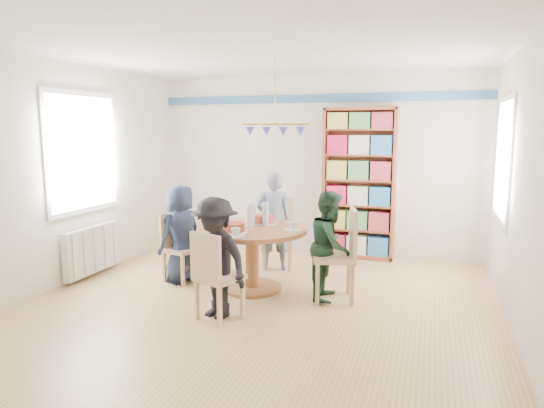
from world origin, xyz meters
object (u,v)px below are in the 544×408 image
at_px(radiator, 93,250).
at_px(chair_near, 214,272).
at_px(chair_left, 177,244).
at_px(chair_right, 342,250).
at_px(person_far, 273,221).
at_px(person_near, 215,258).
at_px(chair_far, 278,229).
at_px(bookshelf, 359,185).
at_px(dining_table, 252,244).
at_px(person_left, 181,234).
at_px(person_right, 330,245).

height_order(radiator, chair_near, chair_near).
distance_m(chair_left, chair_right, 2.09).
bearing_deg(person_far, chair_right, 122.78).
distance_m(chair_right, person_near, 1.43).
distance_m(chair_far, chair_near, 2.07).
bearing_deg(person_far, bookshelf, -151.99).
bearing_deg(person_far, chair_left, 23.63).
xyz_separation_m(radiator, dining_table, (2.15, 0.14, 0.21)).
relative_size(radiator, person_near, 0.81).
bearing_deg(bookshelf, dining_table, -117.01).
relative_size(person_left, person_right, 1.00).
distance_m(chair_left, person_left, 0.15).
distance_m(person_right, bookshelf, 1.96).
bearing_deg(chair_left, bookshelf, 43.16).
bearing_deg(person_left, chair_left, -85.88).
distance_m(radiator, person_far, 2.39).
distance_m(radiator, chair_left, 1.16).
bearing_deg(chair_left, dining_table, -2.13).
bearing_deg(chair_left, person_right, -1.31).
xyz_separation_m(chair_far, person_near, (-0.04, -1.96, 0.09)).
xyz_separation_m(dining_table, person_right, (0.94, -0.01, 0.05)).
relative_size(radiator, person_far, 0.75).
relative_size(person_right, person_far, 0.91).
height_order(radiator, person_far, person_far).
distance_m(chair_left, bookshelf, 2.78).
bearing_deg(person_far, person_left, 26.36).
relative_size(person_far, person_near, 1.09).
relative_size(chair_right, chair_near, 1.14).
xyz_separation_m(chair_left, chair_right, (2.09, -0.07, 0.09)).
bearing_deg(chair_far, person_left, -132.33).
height_order(chair_far, chair_near, chair_far).
distance_m(chair_left, chair_near, 1.45).
height_order(person_left, person_right, same).
xyz_separation_m(person_right, person_near, (-0.98, -0.91, 0.00)).
height_order(chair_left, person_right, person_right).
height_order(person_right, person_far, person_far).
relative_size(person_left, person_near, 0.99).
distance_m(dining_table, chair_left, 1.02).
bearing_deg(person_right, person_near, 130.58).
relative_size(dining_table, chair_far, 1.36).
xyz_separation_m(radiator, person_far, (2.13, 1.04, 0.32)).
bearing_deg(radiator, person_right, 2.55).
bearing_deg(person_far, person_near, 72.16).
height_order(dining_table, chair_far, chair_far).
relative_size(dining_table, chair_left, 1.51).
height_order(chair_right, chair_near, chair_right).
xyz_separation_m(radiator, bookshelf, (3.12, 2.04, 0.73)).
bearing_deg(person_right, bookshelf, -3.07).
relative_size(person_right, bookshelf, 0.55).
bearing_deg(dining_table, person_far, 91.74).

